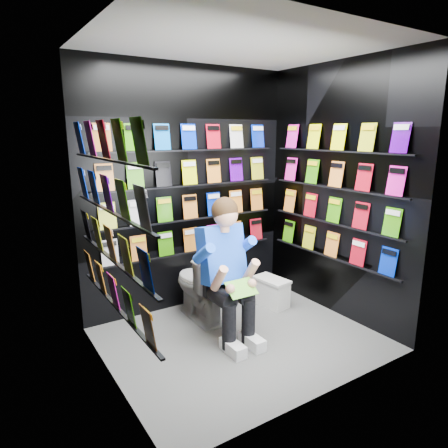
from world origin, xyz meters
TOP-DOWN VIEW (x-y plane):
  - floor at (0.00, 0.00)m, footprint 2.40×2.40m
  - ceiling at (0.00, 0.00)m, footprint 2.40×2.40m
  - wall_back at (0.00, 1.00)m, footprint 2.40×0.04m
  - wall_front at (0.00, -1.00)m, footprint 2.40×0.04m
  - wall_left at (-1.20, 0.00)m, footprint 0.04×2.00m
  - wall_right at (1.20, 0.00)m, footprint 0.04×2.00m
  - comics_back at (0.00, 0.97)m, footprint 2.10×0.06m
  - comics_left at (-1.17, 0.00)m, footprint 0.06×1.70m
  - comics_right at (1.17, 0.00)m, footprint 0.06×1.70m
  - toilet at (-0.09, 0.59)m, footprint 0.44×0.76m
  - longbox at (0.73, 0.44)m, footprint 0.26×0.41m
  - longbox_lid at (0.73, 0.44)m, footprint 0.28×0.43m
  - reader at (-0.09, 0.21)m, footprint 0.57×0.81m
  - held_comic at (-0.09, -0.14)m, footprint 0.27×0.16m

SIDE VIEW (x-z plane):
  - floor at x=0.00m, z-range 0.00..0.00m
  - longbox at x=0.73m, z-range 0.00..0.29m
  - longbox_lid at x=0.73m, z-range 0.29..0.32m
  - toilet at x=-0.09m, z-range 0.00..0.73m
  - held_comic at x=-0.09m, z-range 0.52..0.64m
  - reader at x=-0.09m, z-range 0.05..1.53m
  - wall_back at x=0.00m, z-range 0.00..2.60m
  - wall_front at x=0.00m, z-range 0.00..2.60m
  - wall_left at x=-1.20m, z-range 0.00..2.60m
  - wall_right at x=1.20m, z-range 0.00..2.60m
  - comics_back at x=0.00m, z-range 0.62..1.99m
  - comics_left at x=-1.17m, z-range 0.62..1.99m
  - comics_right at x=1.17m, z-range 0.62..1.99m
  - ceiling at x=0.00m, z-range 2.60..2.60m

